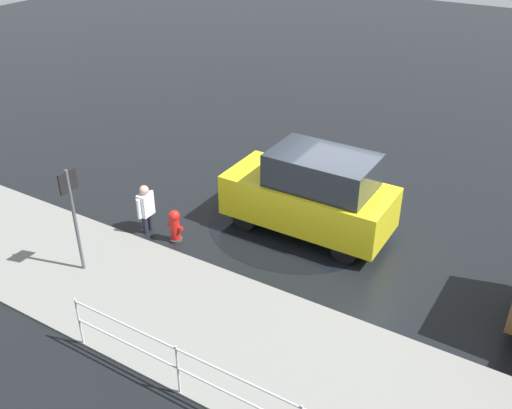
# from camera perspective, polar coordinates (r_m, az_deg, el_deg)

# --- Properties ---
(ground_plane) EXTENTS (60.00, 60.00, 0.00)m
(ground_plane) POSITION_cam_1_polar(r_m,az_deg,el_deg) (13.67, 8.39, -2.97)
(ground_plane) COLOR black
(kerb_strip) EXTENTS (24.00, 3.20, 0.04)m
(kerb_strip) POSITION_cam_1_polar(r_m,az_deg,el_deg) (10.68, -1.02, -13.50)
(kerb_strip) COLOR slate
(kerb_strip) RESTS_ON ground
(moving_hatchback) EXTENTS (3.90, 1.70, 2.06)m
(moving_hatchback) POSITION_cam_1_polar(r_m,az_deg,el_deg) (13.19, 5.61, 1.13)
(moving_hatchback) COLOR yellow
(moving_hatchback) RESTS_ON ground
(fire_hydrant) EXTENTS (0.42, 0.31, 0.80)m
(fire_hydrant) POSITION_cam_1_polar(r_m,az_deg,el_deg) (13.22, -8.10, -2.13)
(fire_hydrant) COLOR red
(fire_hydrant) RESTS_ON ground
(pedestrian) EXTENTS (0.25, 0.57, 1.22)m
(pedestrian) POSITION_cam_1_polar(r_m,az_deg,el_deg) (13.54, -10.96, -0.16)
(pedestrian) COLOR silver
(pedestrian) RESTS_ON ground
(metal_railing) EXTENTS (6.63, 0.04, 1.05)m
(metal_railing) POSITION_cam_1_polar(r_m,az_deg,el_deg) (8.95, -2.07, -18.03)
(metal_railing) COLOR #B7BABF
(metal_railing) RESTS_ON ground
(sign_post) EXTENTS (0.07, 0.44, 2.40)m
(sign_post) POSITION_cam_1_polar(r_m,az_deg,el_deg) (12.09, -17.88, -0.19)
(sign_post) COLOR #4C4C51
(sign_post) RESTS_ON ground
(puddle_patch) EXTENTS (4.37, 4.37, 0.01)m
(puddle_patch) POSITION_cam_1_polar(r_m,az_deg,el_deg) (14.06, 4.13, -1.63)
(puddle_patch) COLOR black
(puddle_patch) RESTS_ON ground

